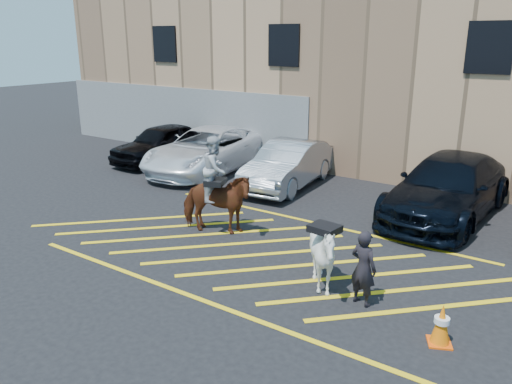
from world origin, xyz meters
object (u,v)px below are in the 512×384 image
Objects in this scene: car_white_pickup at (207,150)px; saddled_white at (323,256)px; car_silver_sedan at (288,165)px; traffic_cone at (441,324)px; car_black_suv at (162,143)px; mounted_bay at (216,195)px; handler at (363,268)px; car_blue_suv at (448,187)px.

saddled_white is (7.94, -6.00, -0.05)m from car_white_pickup.
car_silver_sedan is 6.34× the size of traffic_cone.
car_black_suv reaches higher than traffic_cone.
traffic_cone is (10.40, -6.56, -0.45)m from car_white_pickup.
mounted_bay is 1.71× the size of saddled_white.
handler is 1.72m from traffic_cone.
car_silver_sedan reaches higher than traffic_cone.
car_white_pickup is at bearing 131.54° from mounted_bay.
car_white_pickup is at bearing 0.28° from car_black_suv.
saddled_white is 2.05× the size of traffic_cone.
traffic_cone is (6.16, -1.77, -0.67)m from mounted_bay.
car_silver_sedan is 3.10× the size of handler.
car_white_pickup is 6.40m from mounted_bay.
handler is at bearing -3.96° from saddled_white.
car_silver_sedan is at bearing 126.15° from saddled_white.
car_blue_suv is 6.60m from mounted_bay.
car_black_suv is 11.32m from car_blue_suv.
car_blue_suv reaches higher than car_black_suv.
saddled_white is at bearing -42.82° from car_white_pickup.
car_white_pickup reaches higher than handler.
car_blue_suv is (8.84, -0.05, 0.03)m from car_white_pickup.
car_black_suv is 14.50m from traffic_cone.
handler is 2.05× the size of traffic_cone.
saddled_white is (-0.90, -5.95, -0.09)m from car_blue_suv.
handler is 0.87m from saddled_white.
traffic_cone is at bearing 175.64° from handler.
car_blue_suv is 6.01m from handler.
saddled_white is 2.56m from traffic_cone.
mounted_bay reaches higher than saddled_white.
car_white_pickup is (2.48, -0.09, 0.05)m from car_black_suv.
car_silver_sedan is 4.77m from mounted_bay.
car_white_pickup is 3.90× the size of saddled_white.
car_black_suv is 3.00× the size of saddled_white.
car_silver_sedan is 7.35m from saddled_white.
car_silver_sedan is at bearing 0.90° from car_black_suv.
car_black_suv is at bearing 173.03° from car_silver_sedan.
handler is at bearing -40.28° from car_white_pickup.
car_white_pickup is 8.84m from car_blue_suv.
mounted_bay reaches higher than car_blue_suv.
car_white_pickup reaches higher than saddled_white.
car_silver_sedan is (6.08, -0.16, -0.00)m from car_black_suv.
mounted_bay is (0.65, -4.72, 0.27)m from car_silver_sedan.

